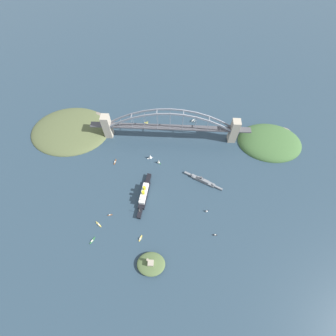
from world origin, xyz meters
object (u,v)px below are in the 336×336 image
object	(u,v)px
small_boat_1	(207,211)
small_boat_2	(115,162)
fort_island_mid_harbor	(151,264)
ocean_liner	(144,194)
seaplane_taxiing_near_bridge	(193,121)
small_boat_7	(99,224)
small_boat_5	(140,238)
small_boat_4	(92,241)
naval_cruiser	(203,180)
small_boat_8	(150,157)
small_boat_0	(159,162)
seaplane_second_in_formation	(147,123)
small_boat_6	(110,215)
small_boat_3	(215,235)
harbor_arch_bridge	(170,127)

from	to	relation	value
small_boat_1	small_boat_2	world-z (taller)	small_boat_1
small_boat_2	fort_island_mid_harbor	bearing A→B (deg)	115.55
ocean_liner	seaplane_taxiing_near_bridge	bearing A→B (deg)	-115.49
small_boat_1	small_boat_7	xyz separation A→B (m)	(173.87, 30.89, -2.42)
seaplane_taxiing_near_bridge	small_boat_5	bearing A→B (deg)	71.58
fort_island_mid_harbor	small_boat_4	bearing A→B (deg)	-17.59
naval_cruiser	small_boat_4	bearing A→B (deg)	33.38
small_boat_8	small_boat_0	bearing A→B (deg)	149.36
seaplane_second_in_formation	small_boat_7	bearing A→B (deg)	76.13
seaplane_second_in_formation	small_boat_6	bearing A→B (deg)	79.02
small_boat_3	ocean_liner	bearing A→B (deg)	-27.90
small_boat_2	small_boat_8	distance (m)	67.48
small_boat_0	small_boat_8	xyz separation A→B (m)	(16.52, -9.79, 1.10)
ocean_liner	small_boat_0	bearing A→B (deg)	-105.70
small_boat_0	small_boat_8	bearing A→B (deg)	-30.64
small_boat_6	naval_cruiser	bearing A→B (deg)	-155.02
ocean_liner	small_boat_5	xyz separation A→B (m)	(-1.46, 73.33, -5.36)
seaplane_taxiing_near_bridge	seaplane_second_in_formation	size ratio (longest dim) A/B	0.84
ocean_liner	small_boat_2	distance (m)	92.26
small_boat_2	small_boat_4	xyz separation A→B (m)	(9.10, 147.20, -0.02)
fort_island_mid_harbor	seaplane_second_in_formation	xyz separation A→B (m)	(34.65, -277.47, -2.10)
ocean_liner	small_boat_4	world-z (taller)	ocean_liner
small_boat_6	small_boat_7	distance (m)	22.38
fort_island_mid_harbor	small_boat_3	bearing A→B (deg)	-153.51
seaplane_taxiing_near_bridge	small_boat_3	world-z (taller)	seaplane_taxiing_near_bridge
small_boat_6	small_boat_8	size ratio (longest dim) A/B	0.63
seaplane_taxiing_near_bridge	small_boat_7	bearing A→B (deg)	56.74
small_boat_6	small_boat_8	bearing A→B (deg)	-115.56
small_boat_3	small_boat_8	size ratio (longest dim) A/B	0.59
ocean_liner	small_boat_3	world-z (taller)	ocean_liner
seaplane_second_in_formation	small_boat_4	size ratio (longest dim) A/B	0.85
small_boat_0	small_boat_8	distance (m)	19.23
fort_island_mid_harbor	ocean_liner	bearing A→B (deg)	-78.92
harbor_arch_bridge	small_boat_4	xyz separation A→B (m)	(110.24, 213.39, -28.81)
small_boat_8	seaplane_second_in_formation	bearing A→B (deg)	-79.58
small_boat_1	small_boat_8	bearing A→B (deg)	-45.03
ocean_liner	seaplane_taxiing_near_bridge	xyz separation A→B (m)	(-85.93, -180.26, -3.80)
naval_cruiser	fort_island_mid_harbor	size ratio (longest dim) A/B	1.64
small_boat_0	small_boat_6	size ratio (longest dim) A/B	1.28
seaplane_second_in_formation	small_boat_0	size ratio (longest dim) A/B	1.07
harbor_arch_bridge	small_boat_1	bearing A→B (deg)	113.40
small_boat_2	small_boat_3	size ratio (longest dim) A/B	1.79
small_boat_0	small_boat_4	distance (m)	175.72
harbor_arch_bridge	seaplane_second_in_formation	world-z (taller)	harbor_arch_bridge
seaplane_second_in_formation	small_boat_3	xyz separation A→B (m)	(-130.39, 229.76, -1.46)
fort_island_mid_harbor	small_boat_7	size ratio (longest dim) A/B	3.82
small_boat_6	small_boat_7	xyz separation A→B (m)	(14.98, 16.63, 0.08)
small_boat_1	small_boat_6	size ratio (longest dim) A/B	0.92
harbor_arch_bridge	small_boat_1	distance (m)	172.81
small_boat_2	small_boat_4	world-z (taller)	small_boat_2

